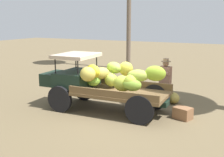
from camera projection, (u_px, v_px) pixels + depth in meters
ground_plane at (121, 113)px, 9.47m from camera, size 60.00×60.00×0.00m
truck at (99, 82)px, 9.61m from camera, size 4.52×1.86×1.88m
farmer at (165, 79)px, 10.22m from camera, size 0.52×0.48×1.69m
wooden_crate at (183, 113)px, 8.85m from camera, size 0.62×0.54×0.37m
loose_banana_bunch at (173, 98)px, 10.54m from camera, size 0.66×0.75×0.41m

